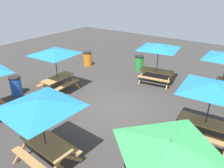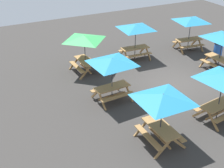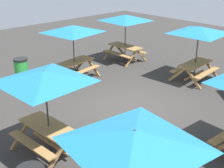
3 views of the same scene
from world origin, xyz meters
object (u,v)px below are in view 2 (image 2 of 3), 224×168
Objects in this scene: picnic_table_5 at (191,22)px; picnic_table_6 at (163,101)px; picnic_table_2 at (112,64)px; picnic_table_1 at (136,29)px; picnic_table_3 at (223,39)px; trash_bin_blue at (218,50)px; picnic_table_4 at (84,41)px; picnic_table_0 at (223,80)px.

picnic_table_5 is 10.78m from picnic_table_6.
picnic_table_2 is 3.93m from picnic_table_6.
picnic_table_3 is at bearing 137.71° from picnic_table_1.
picnic_table_2 and picnic_table_3 have the same top height.
picnic_table_4 is at bearing -11.55° from trash_bin_blue.
picnic_table_4 is at bearing 8.74° from picnic_table_5.
picnic_table_1 and picnic_table_4 have the same top height.
picnic_table_2 is 1.21× the size of picnic_table_4.
picnic_table_2 is 8.66m from picnic_table_5.
picnic_table_0 and picnic_table_3 have the same top height.
picnic_table_4 is (7.31, -3.33, 0.00)m from picnic_table_3.
picnic_table_2 is 1.01× the size of picnic_table_5.
trash_bin_blue is (-5.21, -5.47, -1.49)m from picnic_table_0.
picnic_table_1 is 2.88× the size of trash_bin_blue.
picnic_table_3 is 1.01× the size of picnic_table_5.
picnic_table_1 and picnic_table_6 have the same top height.
picnic_table_0 is 8.06m from picnic_table_4.
picnic_table_1 is at bearing -23.61° from trash_bin_blue.
trash_bin_blue is (-8.72, 1.78, -1.49)m from picnic_table_4.
trash_bin_blue is at bearing 75.89° from picnic_table_4.
picnic_table_3 and picnic_table_5 have the same top height.
picnic_table_1 is 5.73m from trash_bin_blue.
picnic_table_4 is 7.78m from picnic_table_5.
picnic_table_5 is at bearing 169.00° from picnic_table_3.
picnic_table_2 and picnic_table_4 have the same top height.
picnic_table_0 is at bearing 46.40° from trash_bin_blue.
picnic_table_5 is (-4.26, -7.37, 0.00)m from picnic_table_0.
picnic_table_6 is 2.89× the size of trash_bin_blue.
picnic_table_1 is (-0.14, -7.69, 0.00)m from picnic_table_0.
picnic_table_1 and picnic_table_3 have the same top height.
picnic_table_3 is at bearing 47.49° from trash_bin_blue.
picnic_table_1 and picnic_table_5 have the same top height.
picnic_table_3 is at bearing -142.44° from picnic_table_0.
picnic_table_3 is (-3.65, 3.76, 0.00)m from picnic_table_1.
picnic_table_6 is (7.62, 7.63, 0.00)m from picnic_table_5.
picnic_table_0 is at bearing 94.75° from picnic_table_6.
picnic_table_0 is at bearing 67.86° from picnic_table_5.
picnic_table_1 and picnic_table_2 have the same top height.
picnic_table_4 and picnic_table_6 have the same top height.
picnic_table_0 is 1.20× the size of picnic_table_4.
picnic_table_1 is at bearing -99.49° from picnic_table_0.
trash_bin_blue is at bearing -142.02° from picnic_table_0.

